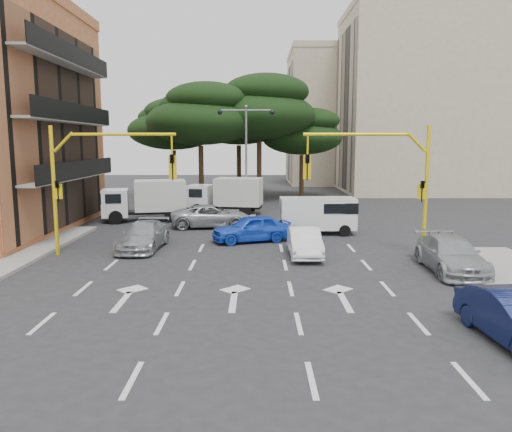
{
  "coord_description": "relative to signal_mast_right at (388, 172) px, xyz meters",
  "views": [
    {
      "loc": [
        0.78,
        -20.94,
        5.24
      ],
      "look_at": [
        0.74,
        3.64,
        1.6
      ],
      "focal_mm": 35.0,
      "sensor_mm": 36.0,
      "label": 1
    }
  ],
  "objects": [
    {
      "name": "ground",
      "position": [
        -6.8,
        -1.99,
        -3.88
      ],
      "size": [
        120.0,
        120.0,
        0.0
      ],
      "primitive_type": "plane",
      "color": "#28282B",
      "rests_on": "ground"
    },
    {
      "name": "median_strip",
      "position": [
        -6.8,
        14.01,
        -3.81
      ],
      "size": [
        1.4,
        6.0,
        0.15
      ],
      "primitive_type": "cube",
      "color": "gray",
      "rests_on": "ground"
    },
    {
      "name": "apartment_beige_near",
      "position": [
        13.15,
        30.01,
        5.47
      ],
      "size": [
        20.2,
        12.15,
        18.7
      ],
      "color": "tan",
      "rests_on": "ground"
    },
    {
      "name": "apartment_beige_far",
      "position": [
        6.15,
        42.01,
        4.47
      ],
      "size": [
        16.2,
        12.15,
        16.7
      ],
      "color": "tan",
      "rests_on": "ground"
    },
    {
      "name": "pine_left_near",
      "position": [
        -10.75,
        19.96,
        3.72
      ],
      "size": [
        9.15,
        9.15,
        10.23
      ],
      "color": "#382616",
      "rests_on": "ground"
    },
    {
      "name": "pine_center",
      "position": [
        -5.75,
        21.96,
        4.41
      ],
      "size": [
        9.98,
        9.98,
        11.16
      ],
      "color": "#382616",
      "rests_on": "ground"
    },
    {
      "name": "pine_left_far",
      "position": [
        -13.75,
        23.96,
        3.03
      ],
      "size": [
        8.32,
        8.32,
        9.3
      ],
      "color": "#382616",
      "rests_on": "ground"
    },
    {
      "name": "pine_right",
      "position": [
        -1.75,
        23.96,
        2.33
      ],
      "size": [
        7.49,
        7.49,
        8.37
      ],
      "color": "#382616",
      "rests_on": "ground"
    },
    {
      "name": "pine_back",
      "position": [
        -7.75,
        26.96,
        3.72
      ],
      "size": [
        9.15,
        9.15,
        10.23
      ],
      "color": "#382616",
      "rests_on": "ground"
    },
    {
      "name": "signal_mast_right",
      "position": [
        0.0,
        0.0,
        0.0
      ],
      "size": [
        5.79,
        0.37,
        6.0
      ],
      "color": "yellow",
      "rests_on": "ground"
    },
    {
      "name": "signal_mast_left",
      "position": [
        -13.61,
        0.0,
        0.0
      ],
      "size": [
        5.79,
        0.37,
        6.0
      ],
      "color": "yellow",
      "rests_on": "ground"
    },
    {
      "name": "street_lamp_center",
      "position": [
        -6.8,
        14.01,
        1.54
      ],
      "size": [
        4.16,
        0.36,
        7.77
      ],
      "color": "slate",
      "rests_on": "median_strip"
    },
    {
      "name": "car_white_hatch",
      "position": [
        -3.8,
        -0.23,
        -3.23
      ],
      "size": [
        1.41,
        4.01,
        1.32
      ],
      "primitive_type": "imported",
      "rotation": [
        0.0,
        0.0,
        0.0
      ],
      "color": "white",
      "rests_on": "ground"
    },
    {
      "name": "car_blue_compact",
      "position": [
        -6.3,
        3.15,
        -3.17
      ],
      "size": [
        4.54,
        2.96,
        1.44
      ],
      "primitive_type": "imported",
      "rotation": [
        0.0,
        0.0,
        -1.24
      ],
      "color": "blue",
      "rests_on": "ground"
    },
    {
      "name": "car_silver_wagon",
      "position": [
        -11.64,
        1.25,
        -3.22
      ],
      "size": [
        2.13,
        4.68,
        1.33
      ],
      "primitive_type": "imported",
      "rotation": [
        0.0,
        0.0,
        -0.06
      ],
      "color": "#A7ABAF",
      "rests_on": "ground"
    },
    {
      "name": "car_silver_cross_a",
      "position": [
        -8.8,
        7.69,
        -3.18
      ],
      "size": [
        5.23,
        2.78,
        1.4
      ],
      "primitive_type": "imported",
      "rotation": [
        0.0,
        0.0,
        1.66
      ],
      "color": "#ACAEB5",
      "rests_on": "ground"
    },
    {
      "name": "car_silver_parked",
      "position": [
        1.9,
        -3.07,
        -3.19
      ],
      "size": [
        2.06,
        4.85,
        1.39
      ],
      "primitive_type": "imported",
      "rotation": [
        0.0,
        0.0,
        -0.02
      ],
      "color": "#A4A8AC",
      "rests_on": "ground"
    },
    {
      "name": "van_white",
      "position": [
        -2.52,
        5.53,
        -2.82
      ],
      "size": [
        4.3,
        2.04,
        2.13
      ],
      "primitive_type": null,
      "rotation": [
        0.0,
        0.0,
        -1.54
      ],
      "color": "white",
      "rests_on": "ground"
    },
    {
      "name": "box_truck_a",
      "position": [
        -13.49,
        10.19,
        -2.52
      ],
      "size": [
        5.9,
        3.43,
        2.72
      ],
      "primitive_type": null,
      "rotation": [
        0.0,
        0.0,
        1.78
      ],
      "color": "silver",
      "rests_on": "ground"
    },
    {
      "name": "box_truck_b",
      "position": [
        -8.31,
        13.24,
        -2.54
      ],
      "size": [
        5.73,
        3.07,
        2.68
      ],
      "primitive_type": null,
      "rotation": [
        0.0,
        0.0,
        1.42
      ],
      "color": "white",
      "rests_on": "ground"
    }
  ]
}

